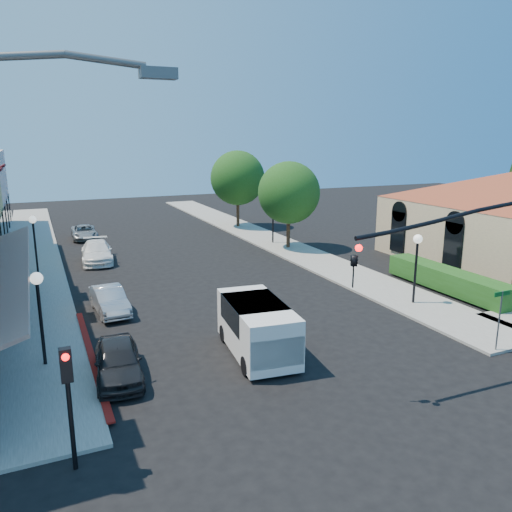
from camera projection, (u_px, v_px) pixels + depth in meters
name	position (u px, v px, depth m)	size (l,w,h in m)	color
ground	(372.00, 426.00, 14.43)	(120.00, 120.00, 0.00)	black
sidewalk_left	(33.00, 256.00, 34.92)	(3.50, 50.00, 0.12)	gray
sidewalk_right	(260.00, 236.00, 41.87)	(3.50, 50.00, 0.12)	gray
curb_red_strip	(92.00, 359.00, 18.80)	(0.25, 10.00, 0.06)	maroon
hedge	(447.00, 291.00, 27.07)	(1.40, 8.00, 1.10)	#1F4C15
street_tree_a	(289.00, 193.00, 36.49)	(4.56, 4.56, 6.48)	#341F15
street_tree_b	(238.00, 178.00, 45.29)	(4.94, 4.94, 7.02)	#341F15
signal_mast_arm	(491.00, 258.00, 17.14)	(8.01, 0.39, 6.00)	black
secondary_signal	(68.00, 386.00, 11.97)	(0.28, 0.42, 3.32)	black
street_name_sign	(500.00, 311.00, 18.97)	(0.80, 0.06, 2.50)	#595B5E
lamppost_left_near	(38.00, 295.00, 17.53)	(0.44, 0.44, 3.57)	black
lamppost_left_far	(34.00, 230.00, 29.96)	(0.44, 0.44, 3.57)	black
lamppost_right_near	(417.00, 251.00, 24.28)	(0.44, 0.44, 3.57)	black
lamppost_right_far	(273.00, 209.00, 38.49)	(0.44, 0.44, 3.57)	black
white_van	(257.00, 325.00, 18.94)	(2.48, 4.80, 2.05)	white
parked_car_a	(118.00, 361.00, 17.15)	(1.54, 3.83, 1.31)	black
parked_car_b	(109.00, 300.00, 23.65)	(1.30, 3.72, 1.23)	#B4B5B9
parked_car_c	(97.00, 252.00, 33.29)	(1.92, 4.73, 1.37)	white
parked_car_d	(84.00, 232.00, 40.81)	(1.90, 4.11, 1.14)	#929597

